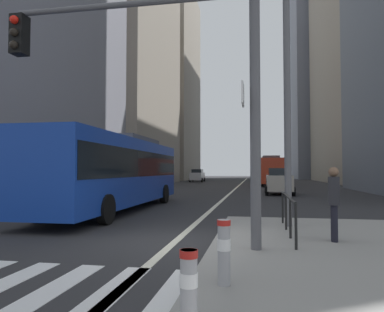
{
  "coord_description": "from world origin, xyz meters",
  "views": [
    {
      "loc": [
        2.0,
        -8.65,
        1.78
      ],
      "look_at": [
        -6.41,
        37.72,
        3.68
      ],
      "focal_mm": 33.15,
      "sensor_mm": 36.0,
      "label": 1
    }
  ],
  "objects": [
    {
      "name": "sedan_white_oncoming",
      "position": [
        -6.89,
        6.73,
        0.99
      ],
      "size": [
        2.14,
        4.35,
        1.94
      ],
      "color": "silver",
      "rests_on": "ground"
    },
    {
      "name": "pedestrian_waiting",
      "position": [
        3.76,
        0.01,
        1.1
      ],
      "size": [
        0.3,
        0.41,
        1.71
      ],
      "color": "black",
      "rests_on": "median_island"
    },
    {
      "name": "bollard_front",
      "position": [
        1.3,
        -5.0,
        0.6
      ],
      "size": [
        0.2,
        0.2,
        0.81
      ],
      "color": "#99999E",
      "rests_on": "median_island"
    },
    {
      "name": "car_oncoming_mid",
      "position": [
        -6.91,
        45.08,
        0.99
      ],
      "size": [
        2.13,
        4.58,
        1.94
      ],
      "color": "silver",
      "rests_on": "ground"
    },
    {
      "name": "street_lamp_post",
      "position": [
        2.92,
        2.08,
        5.28
      ],
      "size": [
        5.5,
        0.32,
        8.0
      ],
      "color": "#56565B",
      "rests_on": "median_island"
    },
    {
      "name": "office_tower_right_far",
      "position": [
        17.0,
        73.33,
        25.79
      ],
      "size": [
        13.97,
        22.16,
        51.57
      ],
      "primitive_type": "cube",
      "color": "slate",
      "rests_on": "ground"
    },
    {
      "name": "pedestrian_railing",
      "position": [
        2.8,
        0.83,
        0.86
      ],
      "size": [
        0.06,
        3.79,
        0.98
      ],
      "color": "black",
      "rests_on": "median_island"
    },
    {
      "name": "traffic_signal_gantry",
      "position": [
        0.06,
        -1.17,
        4.1
      ],
      "size": [
        5.84,
        0.65,
        6.0
      ],
      "color": "#515156",
      "rests_on": "median_island"
    },
    {
      "name": "car_receding_near",
      "position": [
        3.5,
        43.88,
        0.99
      ],
      "size": [
        2.14,
        4.55,
        1.94
      ],
      "color": "#232838",
      "rests_on": "ground"
    },
    {
      "name": "ground_plane",
      "position": [
        0.0,
        20.0,
        0.0
      ],
      "size": [
        160.0,
        160.0,
        0.0
      ],
      "primitive_type": "plane",
      "color": "#28282B"
    },
    {
      "name": "office_tower_left_far",
      "position": [
        -16.0,
        58.35,
        18.52
      ],
      "size": [
        12.18,
        18.0,
        37.04
      ],
      "primitive_type": "cube",
      "color": "gray",
      "rests_on": "ground"
    },
    {
      "name": "city_bus_blue_oncoming",
      "position": [
        -4.1,
        6.21,
        1.84
      ],
      "size": [
        2.78,
        12.12,
        3.4
      ],
      "color": "#14389E",
      "rests_on": "ground"
    },
    {
      "name": "crosswalk_stripes",
      "position": [
        -1.0,
        -4.0,
        0.01
      ],
      "size": [
        7.65,
        3.2,
        0.01
      ],
      "color": "silver",
      "rests_on": "ground"
    },
    {
      "name": "city_bus_red_receding",
      "position": [
        3.58,
        34.45,
        1.84
      ],
      "size": [
        2.93,
        11.0,
        3.4
      ],
      "color": "red",
      "rests_on": "ground"
    },
    {
      "name": "lane_centre_line",
      "position": [
        0.0,
        30.0,
        0.01
      ],
      "size": [
        0.2,
        80.0,
        0.01
      ],
      "primitive_type": "cube",
      "color": "beige",
      "rests_on": "ground"
    },
    {
      "name": "city_bus_red_distant",
      "position": [
        2.37,
        54.99,
        1.84
      ],
      "size": [
        2.71,
        11.58,
        3.4
      ],
      "color": "#198456",
      "rests_on": "ground"
    },
    {
      "name": "office_tower_right_mid",
      "position": [
        17.0,
        47.32,
        19.85
      ],
      "size": [
        10.02,
        25.26,
        39.71
      ],
      "primitive_type": "cube",
      "color": "gray",
      "rests_on": "ground"
    },
    {
      "name": "office_tower_left_mid",
      "position": [
        -16.0,
        35.51,
        15.37
      ],
      "size": [
        12.41,
        20.37,
        30.74
      ],
      "primitive_type": "cube",
      "color": "gray",
      "rests_on": "ground"
    },
    {
      "name": "bollard_left",
      "position": [
        1.54,
        -3.55,
        0.66
      ],
      "size": [
        0.2,
        0.2,
        0.92
      ],
      "color": "#99999E",
      "rests_on": "median_island"
    },
    {
      "name": "car_receding_far",
      "position": [
        3.65,
        18.23,
        0.99
      ],
      "size": [
        2.07,
        4.24,
        1.94
      ],
      "color": "#B2A899",
      "rests_on": "ground"
    }
  ]
}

